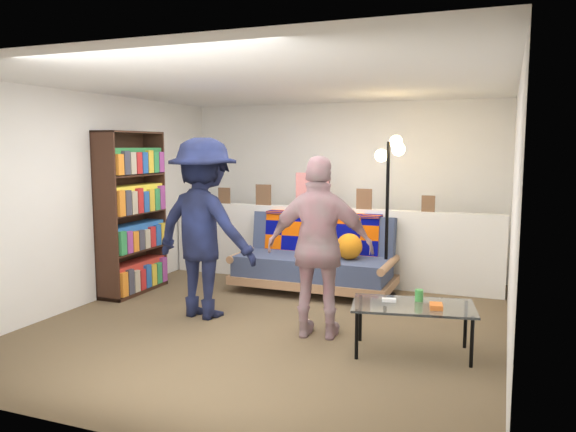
# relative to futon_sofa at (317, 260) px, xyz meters

# --- Properties ---
(ground) EXTENTS (5.00, 5.00, 0.00)m
(ground) POSITION_rel_futon_sofa_xyz_m (-0.02, -1.32, -0.39)
(ground) COLOR brown
(ground) RESTS_ON ground
(room_shell) EXTENTS (4.60, 5.05, 2.45)m
(room_shell) POSITION_rel_futon_sofa_xyz_m (-0.02, -0.85, 1.28)
(room_shell) COLOR silver
(room_shell) RESTS_ON ground
(half_wall_ledge) EXTENTS (4.45, 0.15, 1.00)m
(half_wall_ledge) POSITION_rel_futon_sofa_xyz_m (-0.02, 0.48, 0.11)
(half_wall_ledge) COLOR silver
(half_wall_ledge) RESTS_ON ground
(ledge_decor) EXTENTS (2.97, 0.02, 0.45)m
(ledge_decor) POSITION_rel_futon_sofa_xyz_m (-0.25, 0.46, 0.78)
(ledge_decor) COLOR brown
(ledge_decor) RESTS_ON half_wall_ledge
(futon_sofa) EXTENTS (1.98, 0.97, 0.85)m
(futon_sofa) POSITION_rel_futon_sofa_xyz_m (0.00, 0.00, 0.00)
(futon_sofa) COLOR #A2744F
(futon_sofa) RESTS_ON ground
(bookshelf) EXTENTS (0.33, 0.99, 1.98)m
(bookshelf) POSITION_rel_futon_sofa_xyz_m (-2.10, -0.87, 0.53)
(bookshelf) COLOR black
(bookshelf) RESTS_ON ground
(coffee_table) EXTENTS (1.12, 0.75, 0.54)m
(coffee_table) POSITION_rel_futon_sofa_xyz_m (1.46, -1.72, 0.01)
(coffee_table) COLOR black
(coffee_table) RESTS_ON ground
(floor_lamp) EXTENTS (0.39, 0.36, 1.93)m
(floor_lamp) POSITION_rel_futon_sofa_xyz_m (0.88, 0.08, 0.97)
(floor_lamp) COLOR black
(floor_lamp) RESTS_ON ground
(person_left) EXTENTS (1.31, 0.88, 1.89)m
(person_left) POSITION_rel_futon_sofa_xyz_m (-0.78, -1.41, 0.55)
(person_left) COLOR black
(person_left) RESTS_ON ground
(person_right) EXTENTS (1.05, 0.56, 1.71)m
(person_right) POSITION_rel_futon_sofa_xyz_m (0.56, -1.60, 0.46)
(person_right) COLOR pink
(person_right) RESTS_ON ground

